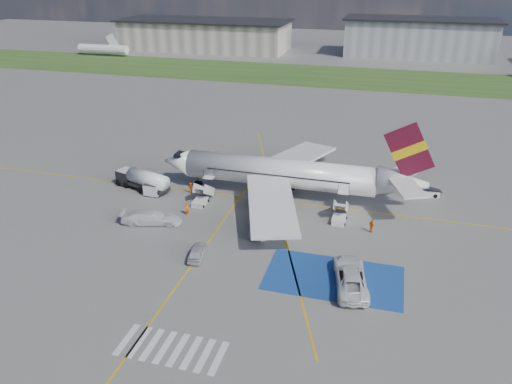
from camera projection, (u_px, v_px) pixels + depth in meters
The scene contains 22 objects.
ground at pixel (251, 245), 57.22m from camera, with size 400.00×400.00×0.00m, color #60605E.
grass_strip at pixel (344, 77), 140.25m from camera, with size 400.00×30.00×0.01m, color #2D4C1E.
taxiway_line_main at pixel (276, 201), 67.70m from camera, with size 120.00×0.20×0.01m, color gold.
taxiway_line_cross at pixel (175, 288), 49.69m from camera, with size 0.20×60.00×0.01m, color gold.
taxiway_line_diag at pixel (276, 201), 67.70m from camera, with size 0.20×60.00×0.01m, color gold.
staging_box at pixel (334, 278), 51.29m from camera, with size 14.00×8.00×0.01m, color navy.
crosswalk at pixel (172, 349), 41.92m from camera, with size 9.00×4.00×0.01m.
terminal_west at pixel (205, 35), 182.11m from camera, with size 60.00×22.00×10.00m, color gray.
terminal_centre at pixel (419, 38), 167.82m from camera, with size 48.00×18.00×12.00m, color gray.
airliner at pixel (290, 174), 67.66m from camera, with size 36.81×32.95×11.92m.
airstairs_fwd at pixel (201, 199), 66.87m from camera, with size 1.90×5.20×3.60m.
airstairs_aft at pixel (339, 216), 62.37m from camera, with size 1.90×5.20×3.60m.
fuel_tanker at pixel (143, 181), 70.65m from camera, with size 8.95×4.91×2.97m.
gpu_cart at pixel (152, 190), 68.95m from camera, with size 2.20×1.48×1.77m.
belt_loader at pixel (422, 193), 69.20m from camera, with size 5.18×2.69×1.50m.
car_silver_a at pixel (198, 252), 54.57m from camera, with size 1.69×4.21×1.43m, color #AEB1B5.
car_silver_b at pixel (266, 228), 59.16m from camera, with size 1.70×4.87×1.61m, color #AEB0B5.
van_white_a at pixel (351, 274), 49.72m from camera, with size 3.01×6.54×2.45m, color silver.
van_white_b at pixel (151, 216), 61.47m from camera, with size 2.28×5.60×2.20m, color silver.
crew_fwd at pixel (187, 209), 63.71m from camera, with size 0.62×0.41×1.70m, color #E8580C.
crew_nose at pixel (190, 188), 69.53m from camera, with size 0.81×0.63×1.67m, color #EA5C0C.
crew_aft at pixel (372, 226), 59.58m from camera, with size 0.98×0.41×1.67m, color orange.
Camera 1 is at (13.76, -47.39, 29.60)m, focal length 35.00 mm.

